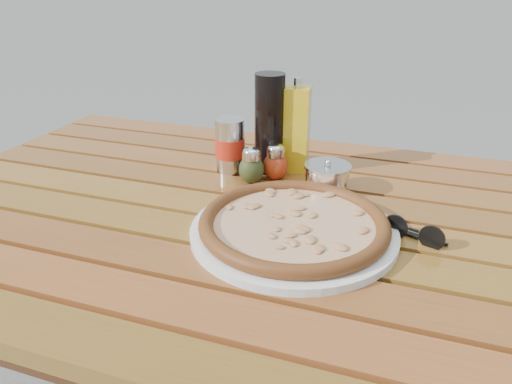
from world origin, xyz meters
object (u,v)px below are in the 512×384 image
(sunglasses, at_px, (414,233))
(dark_bottle, at_px, (270,124))
(pizza, at_px, (294,223))
(soda_can, at_px, (230,146))
(oregano_shaker, at_px, (251,166))
(parmesan_tin, at_px, (327,178))
(pepper_shaker, at_px, (276,162))
(table, at_px, (253,244))
(plate, at_px, (294,231))
(olive_oil_cruet, at_px, (296,129))

(sunglasses, bearing_deg, dark_bottle, 164.41)
(pizza, bearing_deg, soda_can, 131.86)
(oregano_shaker, relative_size, parmesan_tin, 0.79)
(pepper_shaker, bearing_deg, dark_bottle, 123.81)
(table, xyz_separation_m, oregano_shaker, (-0.05, 0.12, 0.11))
(table, height_order, plate, plate)
(pepper_shaker, height_order, dark_bottle, dark_bottle)
(olive_oil_cruet, relative_size, sunglasses, 1.90)
(plate, height_order, soda_can, soda_can)
(table, bearing_deg, plate, -33.23)
(parmesan_tin, bearing_deg, oregano_shaker, -177.06)
(oregano_shaker, relative_size, sunglasses, 0.74)
(plate, height_order, pepper_shaker, pepper_shaker)
(parmesan_tin, bearing_deg, plate, -94.48)
(table, height_order, parmesan_tin, parmesan_tin)
(table, relative_size, sunglasses, 12.66)
(oregano_shaker, bearing_deg, sunglasses, -22.27)
(soda_can, bearing_deg, pizza, -48.14)
(plate, distance_m, soda_can, 0.33)
(oregano_shaker, distance_m, soda_can, 0.09)
(table, height_order, soda_can, soda_can)
(pizza, bearing_deg, table, 146.77)
(table, bearing_deg, pizza, -33.23)
(soda_can, height_order, parmesan_tin, soda_can)
(soda_can, distance_m, sunglasses, 0.46)
(pepper_shaker, xyz_separation_m, sunglasses, (0.30, -0.18, -0.02))
(table, relative_size, plate, 3.89)
(pepper_shaker, distance_m, sunglasses, 0.35)
(pizza, distance_m, parmesan_tin, 0.20)
(table, xyz_separation_m, plate, (0.10, -0.07, 0.08))
(oregano_shaker, bearing_deg, parmesan_tin, 2.94)
(soda_can, bearing_deg, plate, -48.14)
(plate, height_order, sunglasses, sunglasses)
(oregano_shaker, height_order, olive_oil_cruet, olive_oil_cruet)
(dark_bottle, xyz_separation_m, soda_can, (-0.08, -0.03, -0.05))
(pepper_shaker, height_order, sunglasses, pepper_shaker)
(pizza, distance_m, sunglasses, 0.20)
(pizza, xyz_separation_m, oregano_shaker, (-0.15, 0.19, 0.02))
(dark_bottle, relative_size, soda_can, 1.83)
(olive_oil_cruet, relative_size, parmesan_tin, 2.01)
(oregano_shaker, distance_m, dark_bottle, 0.11)
(oregano_shaker, bearing_deg, pizza, -52.26)
(dark_bottle, xyz_separation_m, sunglasses, (0.33, -0.22, -0.09))
(table, bearing_deg, sunglasses, -3.21)
(plate, distance_m, oregano_shaker, 0.24)
(pizza, height_order, soda_can, soda_can)
(pizza, height_order, oregano_shaker, oregano_shaker)
(pizza, relative_size, parmesan_tin, 3.81)
(pepper_shaker, relative_size, soda_can, 0.68)
(soda_can, bearing_deg, sunglasses, -25.00)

